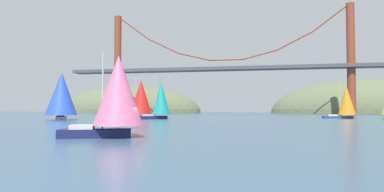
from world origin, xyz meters
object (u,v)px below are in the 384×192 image
sailboat_teal_sail (160,99)px  channel_buoy (117,119)px  sailboat_red_spinnaker (141,98)px  sailboat_orange_sail (346,102)px  sailboat_pink_spinnaker (117,93)px  sailboat_blue_spinnaker (61,94)px

sailboat_teal_sail → channel_buoy: sailboat_teal_sail is taller
sailboat_teal_sail → channel_buoy: (-4.39, -13.50, -4.02)m
channel_buoy → sailboat_red_spinnaker: bearing=95.3°
sailboat_orange_sail → channel_buoy: (-46.07, -24.68, -3.55)m
sailboat_red_spinnaker → sailboat_orange_sail: bearing=9.1°
sailboat_red_spinnaker → channel_buoy: 17.70m
sailboat_red_spinnaker → channel_buoy: (1.59, -17.04, -4.52)m
sailboat_pink_spinnaker → channel_buoy: size_ratio=2.78×
sailboat_blue_spinnaker → sailboat_pink_spinnaker: sailboat_blue_spinnaker is taller
sailboat_blue_spinnaker → sailboat_pink_spinnaker: bearing=-51.5°
sailboat_red_spinnaker → sailboat_pink_spinnaker: (15.48, -48.26, -1.21)m
sailboat_teal_sail → sailboat_red_spinnaker: bearing=149.4°
channel_buoy → sailboat_orange_sail: bearing=28.2°
sailboat_orange_sail → channel_buoy: sailboat_orange_sail is taller
sailboat_blue_spinnaker → sailboat_pink_spinnaker: size_ratio=1.54×
sailboat_orange_sail → sailboat_teal_sail: bearing=-165.0°
sailboat_blue_spinnaker → channel_buoy: sailboat_blue_spinnaker is taller
sailboat_blue_spinnaker → sailboat_red_spinnaker: (11.87, 13.92, -0.32)m
sailboat_red_spinnaker → sailboat_pink_spinnaker: bearing=-72.2°
sailboat_blue_spinnaker → sailboat_pink_spinnaker: (27.35, -34.34, -1.53)m
sailboat_blue_spinnaker → sailboat_red_spinnaker: bearing=49.5°
sailboat_pink_spinnaker → channel_buoy: 34.32m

